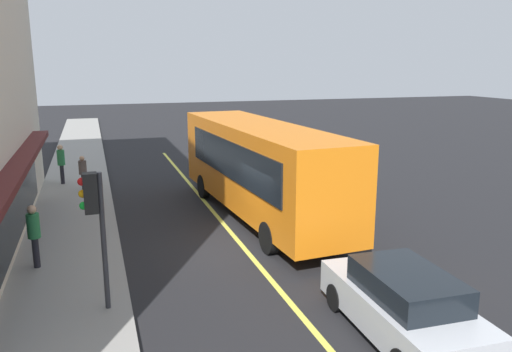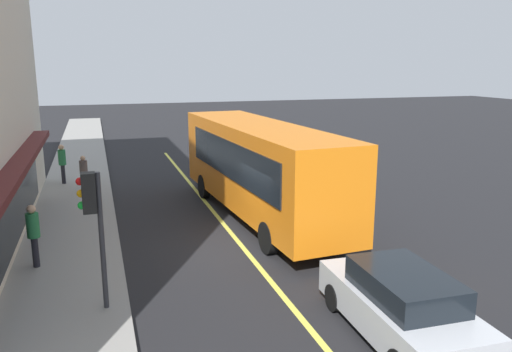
# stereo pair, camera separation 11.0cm
# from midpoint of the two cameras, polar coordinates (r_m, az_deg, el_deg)

# --- Properties ---
(ground) EXTENTS (120.00, 120.00, 0.00)m
(ground) POSITION_cam_midpoint_polar(r_m,az_deg,el_deg) (15.94, -1.55, -8.18)
(ground) COLOR black
(sidewalk) EXTENTS (80.00, 2.97, 0.15)m
(sidewalk) POSITION_cam_midpoint_polar(r_m,az_deg,el_deg) (15.38, -20.60, -9.53)
(sidewalk) COLOR gray
(sidewalk) RESTS_ON ground
(lane_centre_stripe) EXTENTS (36.00, 0.16, 0.01)m
(lane_centre_stripe) POSITION_cam_midpoint_polar(r_m,az_deg,el_deg) (15.94, -1.55, -8.17)
(lane_centre_stripe) COLOR #D8D14C
(lane_centre_stripe) RESTS_ON ground
(bus) EXTENTS (11.27, 3.27, 3.50)m
(bus) POSITION_cam_midpoint_polar(r_m,az_deg,el_deg) (18.57, 0.17, 1.21)
(bus) COLOR orange
(bus) RESTS_ON ground
(traffic_light) EXTENTS (0.30, 0.52, 3.20)m
(traffic_light) POSITION_cam_midpoint_polar(r_m,az_deg,el_deg) (11.67, -18.12, -3.58)
(traffic_light) COLOR #2D2D33
(traffic_light) RESTS_ON sidewalk
(car_silver) EXTENTS (4.35, 1.97, 1.52)m
(car_silver) POSITION_cam_midpoint_polar(r_m,az_deg,el_deg) (11.28, 15.98, -13.77)
(car_silver) COLOR #B7BABF
(car_silver) RESTS_ON ground
(pedestrian_at_corner) EXTENTS (0.34, 0.34, 1.57)m
(pedestrian_at_corner) POSITION_cam_midpoint_polar(r_m,az_deg,el_deg) (23.35, -19.14, 0.63)
(pedestrian_at_corner) COLOR black
(pedestrian_at_corner) RESTS_ON sidewalk
(pedestrian_waiting) EXTENTS (0.34, 0.34, 1.85)m
(pedestrian_waiting) POSITION_cam_midpoint_polar(r_m,az_deg,el_deg) (25.06, -21.31, 1.67)
(pedestrian_waiting) COLOR black
(pedestrian_waiting) RESTS_ON sidewalk
(pedestrian_near_storefront) EXTENTS (0.34, 0.34, 1.78)m
(pedestrian_near_storefront) POSITION_cam_midpoint_polar(r_m,az_deg,el_deg) (15.08, -24.04, -5.62)
(pedestrian_near_storefront) COLOR black
(pedestrian_near_storefront) RESTS_ON sidewalk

